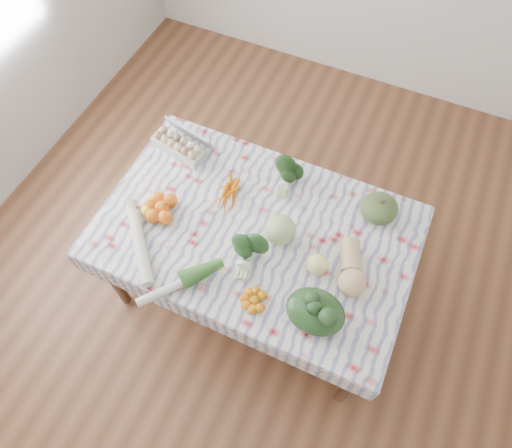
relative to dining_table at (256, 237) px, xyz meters
name	(u,v)px	position (x,y,z in m)	size (l,w,h in m)	color
ground	(256,286)	(0.00, 0.00, -0.68)	(4.50, 4.50, 0.00)	brown
dining_table	(256,237)	(0.00, 0.00, 0.00)	(1.60, 1.00, 0.75)	brown
tablecloth	(256,230)	(0.00, 0.00, 0.08)	(1.66, 1.06, 0.01)	silver
egg_carton	(179,146)	(-0.63, 0.30, 0.13)	(0.33, 0.13, 0.09)	#BBBAB6
carrot_bunch	(228,191)	(-0.24, 0.15, 0.10)	(0.19, 0.17, 0.03)	#EF6A00
kale_bunch	(285,175)	(0.02, 0.34, 0.16)	(0.17, 0.15, 0.15)	#163311
kabocha_squash	(379,208)	(0.55, 0.35, 0.15)	(0.20, 0.20, 0.13)	#435A2C
cabbage	(280,230)	(0.13, 0.01, 0.16)	(0.16, 0.16, 0.16)	#A3BB75
butternut_squash	(352,267)	(0.53, -0.04, 0.15)	(0.13, 0.29, 0.13)	tan
orange_cluster	(162,208)	(-0.50, -0.11, 0.13)	(0.25, 0.25, 0.08)	orange
broccoli	(246,253)	(0.03, -0.18, 0.14)	(0.17, 0.17, 0.12)	#1F4C1E
mandarin_cluster	(254,300)	(0.16, -0.37, 0.11)	(0.16, 0.16, 0.05)	orange
grapefruit	(317,264)	(0.37, -0.08, 0.14)	(0.11, 0.11, 0.11)	#F1E386
spinach_bag	(315,311)	(0.45, -0.32, 0.15)	(0.28, 0.23, 0.12)	black
daikon	(141,247)	(-0.49, -0.35, 0.12)	(0.07, 0.07, 0.46)	beige
leek	(180,284)	(-0.21, -0.45, 0.11)	(0.05, 0.05, 0.44)	beige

